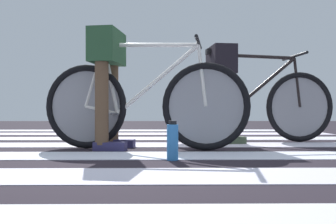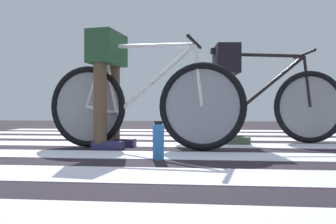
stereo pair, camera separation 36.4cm
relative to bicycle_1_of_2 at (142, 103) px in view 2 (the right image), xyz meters
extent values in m
cube|color=black|center=(-0.06, 0.26, -0.40)|extent=(18.00, 14.00, 0.02)
cube|color=silver|center=(-0.11, -1.19, -0.38)|extent=(5.20, 0.44, 0.00)
cube|color=silver|center=(-0.02, -0.41, -0.38)|extent=(5.20, 0.44, 0.00)
cube|color=silver|center=(-0.10, 0.36, -0.38)|extent=(5.20, 0.44, 0.00)
cube|color=silver|center=(-0.16, 1.09, -0.38)|extent=(5.20, 0.44, 0.00)
cube|color=silver|center=(-0.17, 1.87, -0.38)|extent=(5.20, 0.44, 0.00)
cube|color=silver|center=(-0.01, 2.63, -0.38)|extent=(5.20, 0.44, 0.00)
torus|color=black|center=(-0.50, 0.08, -0.03)|extent=(0.72, 0.17, 0.72)
torus|color=black|center=(0.51, -0.08, -0.03)|extent=(0.72, 0.17, 0.72)
cylinder|color=gray|center=(-0.50, 0.08, -0.03)|extent=(0.60, 0.10, 0.61)
cylinder|color=gray|center=(0.51, -0.08, -0.03)|extent=(0.60, 0.10, 0.61)
cylinder|color=white|center=(0.05, -0.01, 0.48)|extent=(0.80, 0.16, 0.05)
cylinder|color=white|center=(0.11, -0.02, 0.19)|extent=(0.70, 0.14, 0.59)
cylinder|color=white|center=(-0.28, 0.05, 0.20)|extent=(0.16, 0.06, 0.59)
cylinder|color=white|center=(-0.36, 0.06, -0.06)|extent=(0.29, 0.07, 0.09)
cylinder|color=white|center=(-0.42, 0.07, 0.23)|extent=(0.19, 0.05, 0.53)
cylinder|color=white|center=(0.48, -0.08, 0.22)|extent=(0.09, 0.04, 0.50)
cube|color=black|center=(-0.34, 0.05, 0.52)|extent=(0.25, 0.13, 0.05)
cylinder|color=black|center=(0.45, -0.07, 0.49)|extent=(0.11, 0.52, 0.03)
cylinder|color=#4C4C51|center=(-0.22, 0.04, -0.09)|extent=(0.07, 0.34, 0.02)
cylinder|color=brown|center=(-0.29, 0.19, 0.12)|extent=(0.11, 0.11, 0.91)
cylinder|color=brown|center=(-0.33, -0.09, 0.12)|extent=(0.11, 0.11, 0.91)
cube|color=#264A2D|center=(-0.31, 0.05, 0.47)|extent=(0.28, 0.44, 0.28)
cube|color=#2D2954|center=(-0.22, 0.18, -0.35)|extent=(0.27, 0.14, 0.07)
cube|color=#2D2954|center=(-0.26, -0.10, -0.35)|extent=(0.27, 0.14, 0.07)
torus|color=black|center=(0.55, 0.56, -0.03)|extent=(0.72, 0.13, 0.72)
torus|color=black|center=(1.56, 0.67, -0.03)|extent=(0.72, 0.13, 0.72)
cylinder|color=gray|center=(0.55, 0.56, -0.03)|extent=(0.60, 0.07, 0.61)
cylinder|color=gray|center=(1.56, 0.67, -0.03)|extent=(0.60, 0.07, 0.61)
cylinder|color=black|center=(1.11, 0.62, 0.48)|extent=(0.80, 0.12, 0.05)
cylinder|color=black|center=(1.17, 0.63, 0.19)|extent=(0.70, 0.11, 0.59)
cylinder|color=black|center=(0.77, 0.59, 0.20)|extent=(0.16, 0.05, 0.59)
cylinder|color=black|center=(0.69, 0.58, -0.06)|extent=(0.29, 0.06, 0.09)
cylinder|color=black|center=(0.63, 0.57, 0.23)|extent=(0.19, 0.04, 0.53)
cylinder|color=black|center=(1.53, 0.67, 0.22)|extent=(0.09, 0.04, 0.50)
cube|color=black|center=(0.71, 0.58, 0.52)|extent=(0.25, 0.12, 0.05)
cylinder|color=black|center=(1.50, 0.67, 0.49)|extent=(0.08, 0.52, 0.03)
cylinder|color=#4C4C51|center=(0.83, 0.59, -0.09)|extent=(0.06, 0.34, 0.02)
cylinder|color=beige|center=(0.72, 0.72, 0.10)|extent=(0.11, 0.11, 0.87)
cylinder|color=beige|center=(0.75, 0.45, 0.10)|extent=(0.11, 0.11, 0.87)
cube|color=black|center=(0.74, 0.58, 0.43)|extent=(0.26, 0.43, 0.28)
cube|color=#394733|center=(0.79, 0.73, -0.35)|extent=(0.27, 0.13, 0.07)
cube|color=#394733|center=(0.82, 0.45, -0.35)|extent=(0.27, 0.13, 0.07)
cylinder|color=#3788DB|center=(0.22, -0.63, -0.27)|extent=(0.08, 0.08, 0.24)
cylinder|color=black|center=(0.22, -0.63, -0.14)|extent=(0.05, 0.05, 0.02)
camera|label=1|loc=(0.17, -2.97, -0.05)|focal=38.16mm
camera|label=2|loc=(0.53, -2.97, -0.05)|focal=38.16mm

